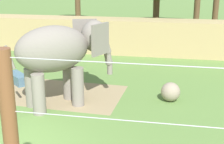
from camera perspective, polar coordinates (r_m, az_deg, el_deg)
The scene contains 5 objects.
dirt_patch at distance 14.25m, azimuth -9.07°, elevation -3.68°, with size 5.29×3.24×0.01m, color #937F5B.
embankment_wall at distance 21.05m, azimuth -1.75°, elevation 6.33°, with size 36.00×1.80×2.11m, color tan.
elephant at distance 12.55m, azimuth -8.74°, elevation 3.47°, with size 3.66×3.46×3.17m.
enrichment_ball at distance 13.40m, azimuth 10.02°, elevation -3.38°, with size 0.77×0.77×0.77m, color gray.
feed_trough at distance 15.94m, azimuth -15.92°, elevation -1.04°, with size 1.38×1.30×0.44m.
Camera 1 is at (4.46, -8.07, 5.06)m, focal length 53.22 mm.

